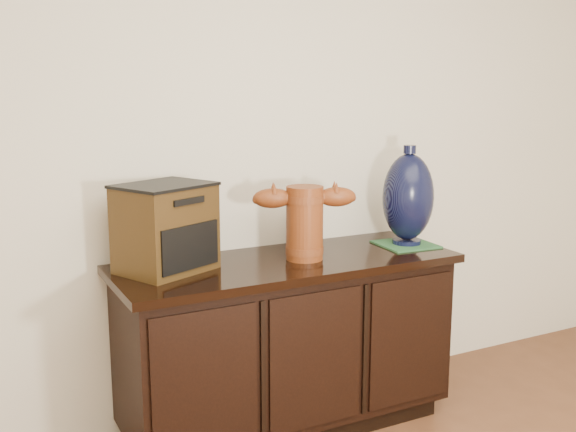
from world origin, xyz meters
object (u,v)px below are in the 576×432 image
terracotta_vessel (305,218)px  tv_radio (166,228)px  sideboard (287,342)px  spray_can (302,225)px  lamp_base (408,197)px

terracotta_vessel → tv_radio: (-0.57, 0.09, -0.00)m
terracotta_vessel → tv_radio: size_ratio=1.01×
sideboard → spray_can: (0.19, 0.22, 0.46)m
lamp_base → tv_radio: bearing=175.8°
tv_radio → spray_can: tv_radio is taller
tv_radio → lamp_base: bearing=-28.8°
tv_radio → lamp_base: 1.12m
terracotta_vessel → lamp_base: size_ratio=0.96×
lamp_base → spray_can: 0.50m
sideboard → spray_can: size_ratio=7.97×
terracotta_vessel → lamp_base: lamp_base is taller
sideboard → terracotta_vessel: size_ratio=3.35×
sideboard → terracotta_vessel: (0.07, -0.03, 0.54)m
terracotta_vessel → spray_can: size_ratio=2.38×
terracotta_vessel → lamp_base: bearing=20.7°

